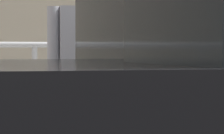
{
  "coord_description": "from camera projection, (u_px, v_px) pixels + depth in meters",
  "views": [
    {
      "loc": [
        -1.6,
        -3.39,
        1.18
      ],
      "look_at": [
        -0.64,
        0.53,
        1.07
      ],
      "focal_mm": 83.31,
      "sensor_mm": 36.0,
      "label": 1
    }
  ],
  "objects": [
    {
      "name": "background_railing",
      "position": [
        134.0,
        73.0,
        5.75
      ],
      "size": [
        24.06,
        0.06,
        1.18
      ],
      "color": "gray",
      "rests_on": "sidewalk_curb"
    },
    {
      "name": "parking_meter",
      "position": [
        158.0,
        60.0,
        3.99
      ],
      "size": [
        0.17,
        0.18,
        1.4
      ],
      "rotation": [
        0.0,
        0.0,
        3.1
      ],
      "color": "slate",
      "rests_on": "sidewalk_curb"
    },
    {
      "name": "backdrop_wall",
      "position": [
        84.0,
        10.0,
        8.6
      ],
      "size": [
        32.0,
        0.5,
        3.79
      ],
      "primitive_type": "cube",
      "color": "#ADA38E",
      "rests_on": "ground"
    },
    {
      "name": "pedestrian_at_meter",
      "position": [
        87.0,
        72.0,
        3.94
      ],
      "size": [
        0.6,
        0.44,
        1.63
      ],
      "rotation": [
        0.0,
        0.0,
        -0.01
      ],
      "color": "black",
      "rests_on": "sidewalk_curb"
    }
  ]
}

